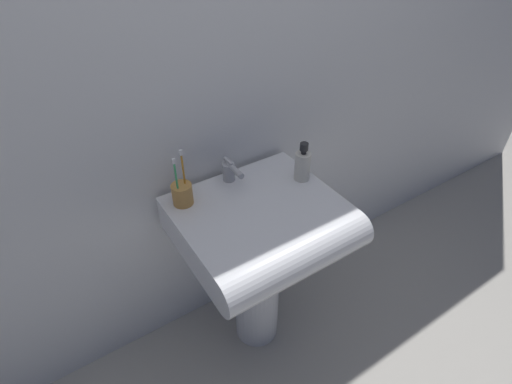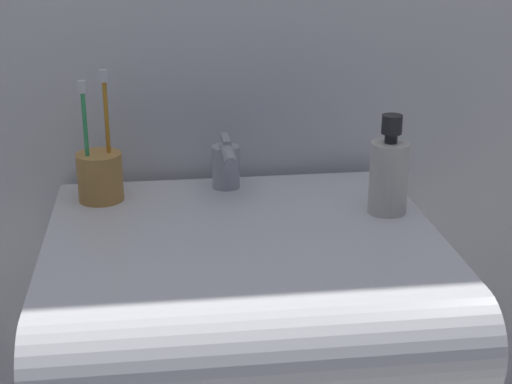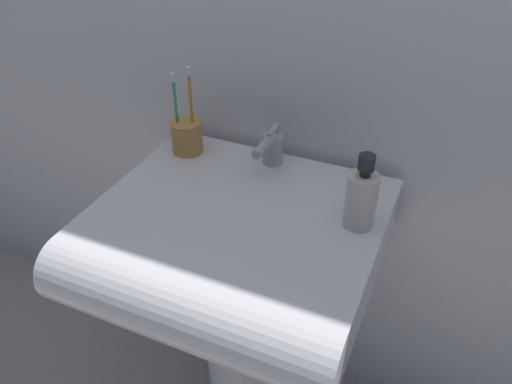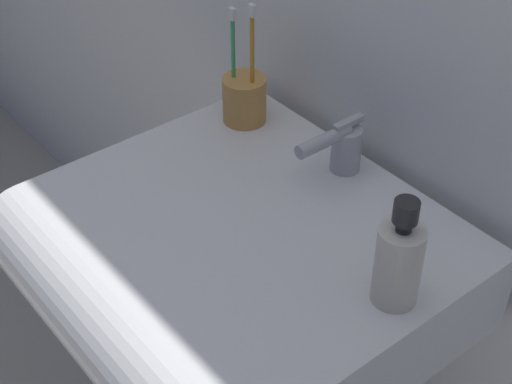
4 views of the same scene
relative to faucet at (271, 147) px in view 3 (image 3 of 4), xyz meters
The scene contains 5 objects.
sink_pedestal 0.53m from the faucet, 87.99° to the right, with size 0.20×0.20×0.63m, color white.
sink_basin 0.26m from the faucet, 88.46° to the right, with size 0.59×0.55×0.14m.
faucet is the anchor object (origin of this frame).
toothbrush_cup 0.21m from the faucet, behind, with size 0.07×0.07×0.22m.
soap_bottle 0.28m from the faucet, 29.37° to the right, with size 0.06×0.06×0.16m.
Camera 3 is at (0.37, -0.75, 1.40)m, focal length 35.00 mm.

